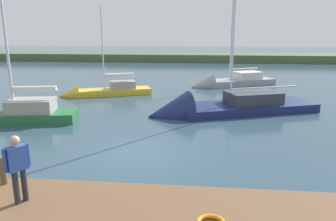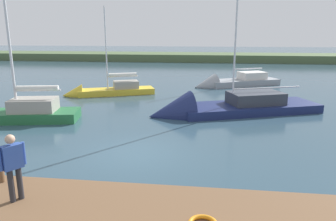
{
  "view_description": "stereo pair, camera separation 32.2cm",
  "coord_description": "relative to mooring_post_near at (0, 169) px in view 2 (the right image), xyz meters",
  "views": [
    {
      "loc": [
        -2.53,
        11.75,
        4.72
      ],
      "look_at": [
        -1.1,
        -2.12,
        1.28
      ],
      "focal_mm": 33.89,
      "sensor_mm": 36.0,
      "label": 1
    },
    {
      "loc": [
        -2.85,
        11.72,
        4.72
      ],
      "look_at": [
        -1.1,
        -2.12,
        1.28
      ],
      "focal_mm": 33.89,
      "sensor_mm": 36.0,
      "label": 2
    }
  ],
  "objects": [
    {
      "name": "dock_pier",
      "position": [
        -2.85,
        0.9,
        -0.7
      ],
      "size": [
        19.01,
        2.57,
        0.62
      ],
      "primitive_type": "cube",
      "color": "brown",
      "rests_on": "ground_plane"
    },
    {
      "name": "sailboat_inner_slip",
      "position": [
        -6.25,
        -10.96,
        -0.84
      ],
      "size": [
        10.68,
        6.2,
        12.46
      ],
      "rotation": [
        0.0,
        0.0,
        0.36
      ],
      "color": "navy",
      "rests_on": "ground_plane"
    },
    {
      "name": "ground_plane",
      "position": [
        -2.85,
        -4.16,
        -1.01
      ],
      "size": [
        200.0,
        200.0,
        0.0
      ],
      "primitive_type": "plane",
      "color": "#2D4756"
    },
    {
      "name": "mooring_post_near",
      "position": [
        0.0,
        0.0,
        0.0
      ],
      "size": [
        0.19,
        0.19,
        0.78
      ],
      "primitive_type": "cylinder",
      "color": "brown",
      "rests_on": "dock_pier"
    },
    {
      "name": "far_shoreline",
      "position": [
        -2.85,
        -47.76,
        -1.01
      ],
      "size": [
        180.0,
        8.0,
        2.4
      ],
      "primitive_type": "cube",
      "color": "#4C603D",
      "rests_on": "ground_plane"
    },
    {
      "name": "sailboat_near_dock",
      "position": [
        5.23,
        -7.94,
        -0.74
      ],
      "size": [
        7.27,
        3.16,
        8.43
      ],
      "rotation": [
        0.0,
        0.0,
        0.19
      ],
      "color": "#236638",
      "rests_on": "ground_plane"
    },
    {
      "name": "person_on_dock",
      "position": [
        -1.03,
        0.89,
        0.61
      ],
      "size": [
        0.45,
        0.55,
        1.73
      ],
      "rotation": [
        0.0,
        0.0,
        2.54
      ],
      "color": "#28282D",
      "rests_on": "dock_pier"
    },
    {
      "name": "sailboat_behind_pier",
      "position": [
        -7.72,
        -21.29,
        -0.85
      ],
      "size": [
        8.24,
        5.53,
        8.66
      ],
      "rotation": [
        0.0,
        0.0,
        0.46
      ],
      "color": "gray",
      "rests_on": "ground_plane"
    },
    {
      "name": "sailboat_far_left",
      "position": [
        2.26,
        -15.83,
        -0.81
      ],
      "size": [
        7.04,
        4.07,
        7.34
      ],
      "rotation": [
        0.0,
        0.0,
        0.38
      ],
      "color": "gold",
      "rests_on": "ground_plane"
    }
  ]
}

